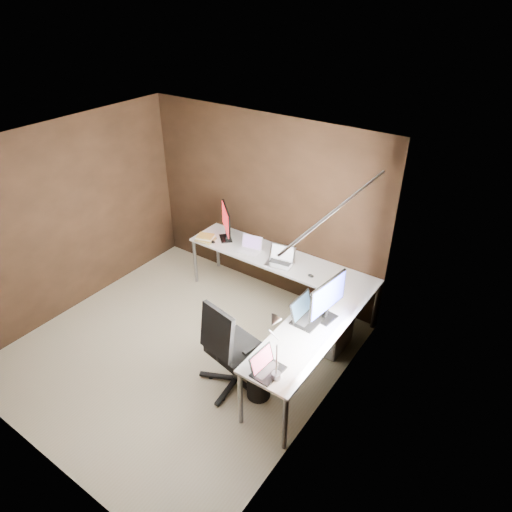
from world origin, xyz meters
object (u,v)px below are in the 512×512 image
at_px(laptop_silver, 281,260).
at_px(book_stack, 205,238).
at_px(laptop_black_big, 306,314).
at_px(monitor_left, 226,222).
at_px(wastebasket, 259,385).
at_px(laptop_black_small, 266,367).
at_px(office_chair, 233,362).
at_px(laptop_white, 250,248).
at_px(monitor_right, 328,297).
at_px(drawer_pedestal, 330,325).
at_px(desk_lamp, 275,339).

distance_m(laptop_silver, book_stack, 1.18).
bearing_deg(laptop_black_big, monitor_left, 65.11).
relative_size(monitor_left, laptop_silver, 1.29).
distance_m(book_stack, wastebasket, 2.34).
bearing_deg(laptop_black_small, office_chair, 72.59).
bearing_deg(book_stack, laptop_white, 11.48).
xyz_separation_m(laptop_silver, office_chair, (0.32, -1.45, -0.45)).
bearing_deg(monitor_right, laptop_silver, 63.79).
height_order(drawer_pedestal, office_chair, office_chair).
height_order(laptop_black_big, book_stack, laptop_black_big).
bearing_deg(laptop_white, monitor_right, -34.21).
bearing_deg(laptop_black_big, desk_lamp, -168.96).
distance_m(monitor_right, book_stack, 2.27).
bearing_deg(desk_lamp, laptop_black_big, 81.85).
height_order(monitor_left, laptop_black_big, monitor_left).
xyz_separation_m(monitor_right, laptop_black_big, (-0.18, -0.13, -0.23)).
distance_m(drawer_pedestal, monitor_left, 2.01).
distance_m(laptop_silver, desk_lamp, 1.93).
relative_size(laptop_white, laptop_silver, 0.86).
xyz_separation_m(laptop_silver, desk_lamp, (0.96, -1.64, 0.35)).
height_order(laptop_white, wastebasket, laptop_white).
height_order(monitor_left, desk_lamp, desk_lamp).
bearing_deg(monitor_left, monitor_right, 21.62).
bearing_deg(drawer_pedestal, monitor_right, -73.81).
height_order(monitor_left, book_stack, monitor_left).
distance_m(laptop_black_small, desk_lamp, 0.36).
bearing_deg(office_chair, wastebasket, 14.74).
distance_m(laptop_white, laptop_black_big, 1.56).
bearing_deg(laptop_white, laptop_silver, -12.88).
xyz_separation_m(monitor_left, laptop_silver, (0.96, -0.10, -0.22)).
bearing_deg(monitor_right, laptop_white, 72.50).
distance_m(monitor_left, office_chair, 2.12).
relative_size(drawer_pedestal, laptop_black_small, 1.82).
xyz_separation_m(monitor_left, laptop_white, (0.46, -0.07, -0.23)).
bearing_deg(laptop_white, desk_lamp, -58.10).
relative_size(laptop_black_big, book_stack, 1.39).
bearing_deg(laptop_white, office_chair, -70.45).
xyz_separation_m(book_stack, office_chair, (1.50, -1.34, -0.44)).
bearing_deg(laptop_black_big, laptop_silver, 47.85).
distance_m(drawer_pedestal, laptop_silver, 1.04).
height_order(monitor_right, laptop_black_big, monitor_right).
xyz_separation_m(drawer_pedestal, laptop_black_small, (0.01, -1.42, 0.48)).
xyz_separation_m(laptop_white, wastebasket, (1.15, -1.46, -0.63)).
distance_m(monitor_right, laptop_black_big, 0.31).
height_order(laptop_black_big, office_chair, office_chair).
xyz_separation_m(laptop_silver, laptop_black_small, (0.90, -1.68, -0.00)).
xyz_separation_m(laptop_black_big, wastebasket, (-0.18, -0.64, -0.64)).
relative_size(laptop_black_small, book_stack, 1.16).
xyz_separation_m(laptop_white, laptop_silver, (0.50, -0.03, 0.01)).
distance_m(monitor_left, book_stack, 0.38).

